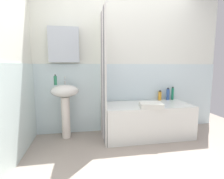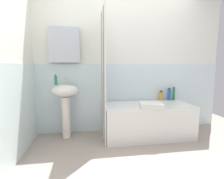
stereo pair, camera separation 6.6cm
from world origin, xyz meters
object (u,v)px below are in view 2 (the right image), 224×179
Objects in this scene: bathtub at (147,120)px; towel_folded at (151,105)px; soap_dispenser at (56,80)px; lotion_bottle at (174,94)px; shampoo_bottle at (161,96)px; body_wash_bottle at (169,94)px; sink at (66,99)px.

towel_folded is at bearing -97.02° from bathtub.
soap_dispenser is 0.68× the size of lotion_bottle.
towel_folded is at bearing -127.43° from shampoo_bottle.
bathtub is at bearing -142.24° from shampoo_bottle.
lotion_bottle is 0.10m from body_wash_bottle.
soap_dispenser is 0.49× the size of towel_folded.
sink reaches higher than body_wash_bottle.
lotion_bottle is at bearing 3.88° from sink.
bathtub is 4.25× the size of towel_folded.
body_wash_bottle is 0.67× the size of towel_folded.
sink reaches higher than towel_folded.
body_wash_bottle is 0.75m from towel_folded.
lotion_bottle is 1.07× the size of body_wash_bottle.
body_wash_bottle is at bearing 27.89° from bathtub.
body_wash_bottle is (0.52, 0.27, 0.38)m from bathtub.
soap_dispenser is at bearing -174.89° from shampoo_bottle.
bathtub is at bearing 82.98° from towel_folded.
bathtub is 0.38m from towel_folded.
body_wash_bottle is at bearing 42.68° from towel_folded.
soap_dispenser is 2.00m from body_wash_bottle.
sink reaches higher than lotion_bottle.
soap_dispenser is 1.61m from bathtub.
shampoo_bottle is at bearing 5.11° from soap_dispenser.
towel_folded is at bearing -137.32° from body_wash_bottle.
body_wash_bottle is 1.26× the size of shampoo_bottle.
shampoo_bottle is at bearing 52.57° from towel_folded.
shampoo_bottle is (1.82, 0.16, -0.32)m from soap_dispenser.
soap_dispenser is 0.73× the size of body_wash_bottle.
body_wash_bottle is at bearing -2.43° from shampoo_bottle.
sink is 1.69m from shampoo_bottle.
body_wash_bottle is at bearing 4.52° from soap_dispenser.
sink is 1.84m from body_wash_bottle.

